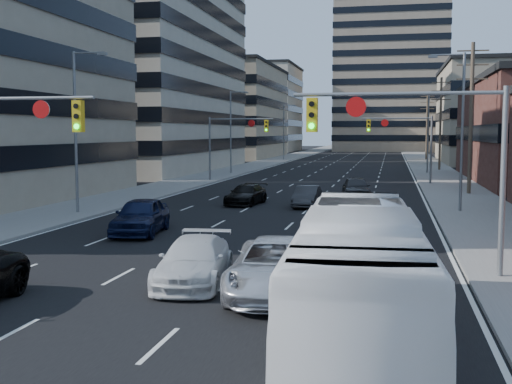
{
  "coord_description": "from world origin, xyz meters",
  "views": [
    {
      "loc": [
        6.63,
        -12.74,
        4.61
      ],
      "look_at": [
        1.33,
        12.36,
        2.2
      ],
      "focal_mm": 45.0,
      "sensor_mm": 36.0,
      "label": 1
    }
  ],
  "objects_px": {
    "transit_bus": "(359,277)",
    "white_van": "(194,261)",
    "sedan_blue": "(141,216)",
    "silver_suv": "(278,267)"
  },
  "relations": [
    {
      "from": "transit_bus",
      "to": "white_van",
      "type": "bearing_deg",
      "value": 135.32
    },
    {
      "from": "white_van",
      "to": "sedan_blue",
      "type": "height_order",
      "value": "sedan_blue"
    },
    {
      "from": "white_van",
      "to": "transit_bus",
      "type": "bearing_deg",
      "value": -48.44
    },
    {
      "from": "silver_suv",
      "to": "sedan_blue",
      "type": "height_order",
      "value": "sedan_blue"
    },
    {
      "from": "white_van",
      "to": "silver_suv",
      "type": "xyz_separation_m",
      "value": [
        2.71,
        -0.77,
        0.09
      ]
    },
    {
      "from": "silver_suv",
      "to": "transit_bus",
      "type": "relative_size",
      "value": 0.53
    },
    {
      "from": "transit_bus",
      "to": "sedan_blue",
      "type": "xyz_separation_m",
      "value": [
        -10.41,
        13.26,
        -0.68
      ]
    },
    {
      "from": "silver_suv",
      "to": "white_van",
      "type": "bearing_deg",
      "value": 159.02
    },
    {
      "from": "sedan_blue",
      "to": "transit_bus",
      "type": "bearing_deg",
      "value": -59.21
    },
    {
      "from": "sedan_blue",
      "to": "white_van",
      "type": "bearing_deg",
      "value": -66.07
    }
  ]
}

